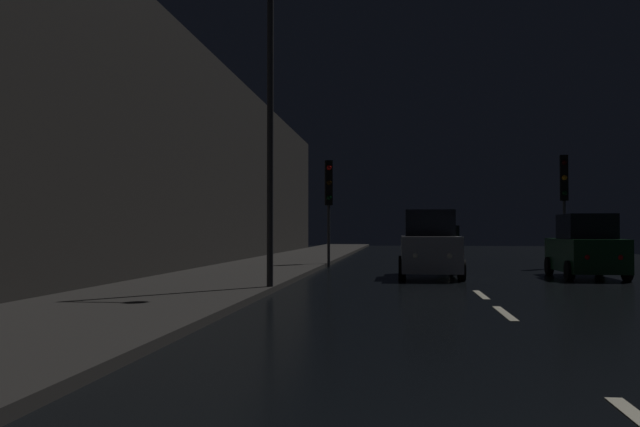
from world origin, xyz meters
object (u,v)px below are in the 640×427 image
at_px(traffic_light_far_left, 329,190).
at_px(car_approaching_headlights, 429,247).
at_px(car_distant_taillights, 448,241).
at_px(streetlamp_overhead, 288,85).
at_px(car_parked_right_far, 585,249).
at_px(traffic_light_far_right, 564,186).

distance_m(traffic_light_far_left, car_approaching_headlights, 7.45).
height_order(car_approaching_headlights, car_distant_taillights, car_approaching_headlights).
relative_size(streetlamp_overhead, car_distant_taillights, 2.12).
bearing_deg(traffic_light_far_left, car_parked_right_far, 46.13).
bearing_deg(traffic_light_far_right, car_approaching_headlights, -35.21).
xyz_separation_m(traffic_light_far_left, car_approaching_headlights, (3.94, -5.92, -2.23)).
distance_m(car_approaching_headlights, car_distant_taillights, 21.97).
height_order(traffic_light_far_left, car_distant_taillights, traffic_light_far_left).
relative_size(traffic_light_far_left, car_parked_right_far, 1.10).
relative_size(car_approaching_headlights, car_distant_taillights, 1.18).
xyz_separation_m(car_distant_taillights, car_parked_right_far, (2.88, -21.47, 0.09)).
bearing_deg(traffic_light_far_right, traffic_light_far_left, -79.94).
distance_m(traffic_light_far_left, car_distant_taillights, 17.23).
bearing_deg(traffic_light_far_right, car_parked_right_far, -0.78).
bearing_deg(traffic_light_far_right, streetlamp_overhead, -30.73).
bearing_deg(car_parked_right_far, streetlamp_overhead, 126.09).
bearing_deg(car_approaching_headlights, car_parked_right_far, 94.49).
relative_size(traffic_light_far_left, car_distant_taillights, 1.22).
height_order(traffic_light_far_left, car_approaching_headlights, traffic_light_far_left).
height_order(traffic_light_far_right, streetlamp_overhead, streetlamp_overhead).
distance_m(traffic_light_far_right, car_parked_right_far, 6.62).
bearing_deg(car_parked_right_far, traffic_light_far_right, -7.44).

